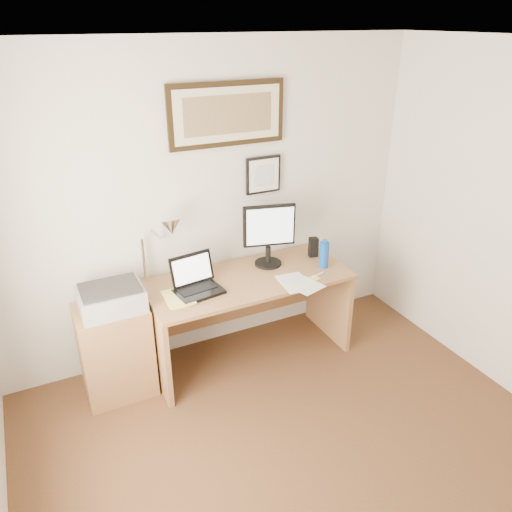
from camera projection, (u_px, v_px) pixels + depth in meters
ceiling at (403, 47)px, 1.78m from camera, size 4.00×4.00×0.00m
wall_back at (211, 206)px, 3.94m from camera, size 3.50×0.02×2.50m
side_cabinet at (116, 350)px, 3.70m from camera, size 0.50×0.40×0.73m
water_bottle at (324, 255)px, 4.03m from camera, size 0.08×0.08×0.22m
bottle_cap at (325, 241)px, 3.98m from camera, size 0.04×0.04×0.02m
speaker at (313, 247)px, 4.23m from camera, size 0.09×0.08×0.17m
paper_sheet_a at (295, 283)px, 3.84m from camera, size 0.24×0.33×0.00m
paper_sheet_b at (302, 284)px, 3.82m from camera, size 0.30×0.36×0.00m
sticky_pad at (314, 278)px, 3.89m from camera, size 0.09×0.09×0.01m
marker_pen at (318, 275)px, 3.94m from camera, size 0.14×0.06×0.02m
book at (165, 301)px, 3.57m from camera, size 0.20×0.27×0.02m
desk at (244, 298)px, 4.09m from camera, size 1.60×0.70×0.75m
laptop at (196, 283)px, 3.71m from camera, size 0.37×0.34×0.26m
lcd_monitor at (269, 232)px, 3.99m from camera, size 0.42×0.22×0.52m
printer at (111, 298)px, 3.49m from camera, size 0.44×0.34×0.18m
desk_lamp at (169, 230)px, 3.65m from camera, size 0.29×0.27×0.53m
picture_large at (228, 114)px, 3.67m from camera, size 0.92×0.04×0.47m
picture_small at (263, 175)px, 4.01m from camera, size 0.30×0.03×0.30m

